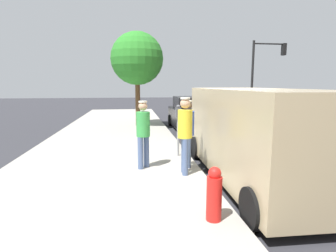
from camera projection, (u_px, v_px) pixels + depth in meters
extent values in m
plane|color=#2D2D33|center=(226.00, 163.00, 7.79)|extent=(80.00, 80.00, 0.00)
cube|color=#9E998E|center=(103.00, 165.00, 7.32)|extent=(5.00, 32.00, 0.15)
cylinder|color=gray|center=(178.00, 137.00, 7.93)|extent=(0.07, 0.07, 1.15)
cube|color=#4C4C51|center=(178.00, 113.00, 7.82)|extent=(0.14, 0.18, 0.28)
sphere|color=#47474C|center=(178.00, 107.00, 7.79)|extent=(0.12, 0.12, 0.12)
cylinder|color=#4C608C|center=(188.00, 152.00, 6.81)|extent=(0.14, 0.14, 0.82)
cylinder|color=#4C608C|center=(186.00, 150.00, 7.02)|extent=(0.14, 0.14, 0.82)
cylinder|color=blue|center=(188.00, 123.00, 6.81)|extent=(0.34, 0.34, 0.61)
sphere|color=brown|center=(188.00, 106.00, 6.74)|extent=(0.22, 0.22, 0.22)
cylinder|color=silver|center=(188.00, 101.00, 6.72)|extent=(0.21, 0.21, 0.04)
cylinder|color=#4C608C|center=(185.00, 157.00, 6.23)|extent=(0.14, 0.14, 0.87)
cylinder|color=#4C608C|center=(184.00, 155.00, 6.44)|extent=(0.14, 0.14, 0.87)
cylinder|color=yellow|center=(185.00, 124.00, 6.22)|extent=(0.34, 0.34, 0.65)
sphere|color=tan|center=(185.00, 103.00, 6.14)|extent=(0.24, 0.24, 0.24)
cylinder|color=silver|center=(185.00, 98.00, 6.13)|extent=(0.22, 0.22, 0.04)
cylinder|color=#4C608C|center=(141.00, 153.00, 6.70)|extent=(0.14, 0.14, 0.82)
cylinder|color=#4C608C|center=(146.00, 151.00, 6.87)|extent=(0.14, 0.14, 0.82)
cylinder|color=green|center=(143.00, 124.00, 6.67)|extent=(0.34, 0.34, 0.61)
sphere|color=tan|center=(143.00, 106.00, 6.60)|extent=(0.22, 0.22, 0.22)
cylinder|color=silver|center=(143.00, 102.00, 6.59)|extent=(0.21, 0.21, 0.04)
cube|color=tan|center=(257.00, 132.00, 6.16)|extent=(2.11, 5.24, 1.96)
cube|color=black|center=(336.00, 135.00, 3.70)|extent=(1.84, 0.12, 0.88)
cylinder|color=black|center=(253.00, 209.00, 4.17)|extent=(0.23, 0.68, 0.68)
cylinder|color=black|center=(256.00, 146.00, 8.41)|extent=(0.23, 0.68, 0.68)
cylinder|color=black|center=(196.00, 148.00, 8.20)|extent=(0.23, 0.68, 0.68)
cube|color=black|center=(192.00, 118.00, 13.25)|extent=(1.85, 4.41, 0.89)
cube|color=black|center=(192.00, 103.00, 13.35)|extent=(1.61, 1.99, 0.60)
cylinder|color=black|center=(220.00, 129.00, 11.79)|extent=(0.22, 0.60, 0.60)
cylinder|color=black|center=(181.00, 130.00, 11.57)|extent=(0.22, 0.60, 0.60)
cylinder|color=black|center=(201.00, 120.00, 15.02)|extent=(0.22, 0.60, 0.60)
cylinder|color=black|center=(171.00, 120.00, 14.81)|extent=(0.22, 0.60, 0.60)
cylinder|color=black|center=(252.00, 79.00, 18.55)|extent=(0.16, 0.16, 5.20)
cylinder|color=black|center=(270.00, 44.00, 18.34)|extent=(2.40, 0.10, 0.10)
cube|color=black|center=(284.00, 49.00, 18.52)|extent=(0.24, 0.32, 0.80)
sphere|color=red|center=(283.00, 46.00, 18.65)|extent=(0.17, 0.17, 0.17)
sphere|color=yellow|center=(282.00, 50.00, 18.69)|extent=(0.17, 0.17, 0.17)
sphere|color=green|center=(282.00, 53.00, 18.73)|extent=(0.17, 0.17, 0.17)
cylinder|color=brown|center=(138.00, 102.00, 13.63)|extent=(0.24, 0.24, 2.46)
sphere|color=#2B7F28|center=(137.00, 58.00, 13.30)|extent=(2.61, 2.61, 2.61)
cylinder|color=red|center=(214.00, 199.00, 4.16)|extent=(0.24, 0.24, 0.70)
sphere|color=red|center=(215.00, 173.00, 4.10)|extent=(0.20, 0.20, 0.20)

